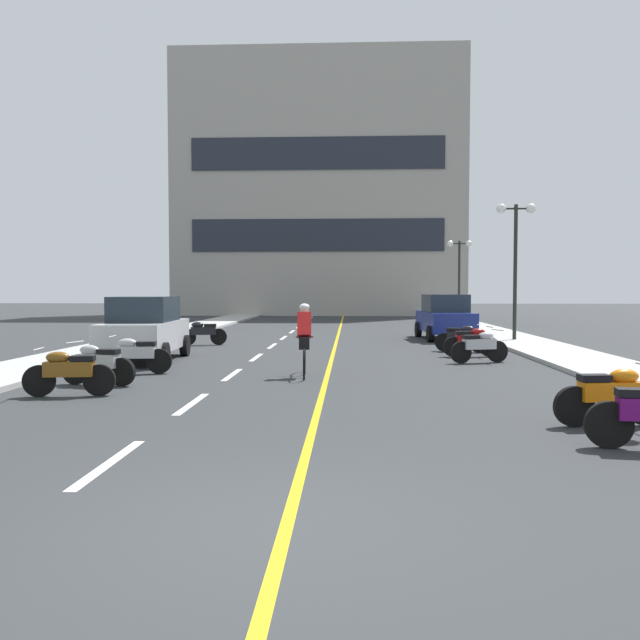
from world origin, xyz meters
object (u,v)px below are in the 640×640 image
at_px(motorcycle_5, 480,346).
at_px(cyclist_rider, 304,338).
at_px(street_lamp_mid, 516,240).
at_px(motorcycle_3, 97,363).
at_px(motorcycle_4, 135,354).
at_px(motorcycle_8, 203,332).
at_px(street_lamp_far, 459,262).
at_px(motorcycle_1, 611,394).
at_px(parked_car_mid, 445,317).
at_px(motorcycle_7, 462,337).
at_px(motorcycle_6, 472,341).
at_px(motorcycle_2, 68,371).
at_px(parked_car_near, 145,329).

xyz_separation_m(motorcycle_5, cyclist_rider, (-4.61, -3.07, 0.41)).
xyz_separation_m(street_lamp_mid, motorcycle_3, (-11.55, -11.86, -3.40)).
distance_m(street_lamp_mid, motorcycle_4, 15.48).
height_order(motorcycle_5, motorcycle_8, same).
bearing_deg(motorcycle_3, street_lamp_far, 65.81).
bearing_deg(motorcycle_4, motorcycle_1, -32.33).
height_order(motorcycle_3, motorcycle_5, same).
relative_size(street_lamp_mid, street_lamp_far, 1.07).
distance_m(motorcycle_5, cyclist_rider, 5.56).
bearing_deg(street_lamp_far, motorcycle_4, -115.55).
distance_m(parked_car_mid, motorcycle_7, 5.47).
bearing_deg(motorcycle_4, parked_car_mid, 51.85).
xyz_separation_m(motorcycle_4, motorcycle_8, (-0.21, 8.17, 0.00)).
xyz_separation_m(motorcycle_3, motorcycle_4, (0.17, 1.93, 0.00)).
height_order(motorcycle_5, motorcycle_6, same).
bearing_deg(street_lamp_far, motorcycle_1, -95.03).
distance_m(motorcycle_2, motorcycle_4, 3.36).
bearing_deg(motorcycle_8, motorcycle_5, -31.28).
relative_size(motorcycle_5, cyclist_rider, 0.94).
bearing_deg(motorcycle_7, parked_car_near, -161.52).
height_order(motorcycle_6, cyclist_rider, cyclist_rider).
distance_m(street_lamp_far, motorcycle_3, 28.90).
relative_size(street_lamp_mid, motorcycle_1, 3.02).
bearing_deg(motorcycle_7, motorcycle_3, -138.43).
relative_size(street_lamp_mid, parked_car_mid, 1.19).
relative_size(motorcycle_1, motorcycle_4, 1.00).
relative_size(street_lamp_far, motorcycle_4, 2.83).
distance_m(parked_car_mid, motorcycle_4, 14.51).
distance_m(street_lamp_far, motorcycle_5, 21.94).
bearing_deg(motorcycle_8, street_lamp_mid, 8.63).
bearing_deg(motorcycle_4, motorcycle_3, -95.03).
height_order(parked_car_mid, motorcycle_5, parked_car_mid).
bearing_deg(motorcycle_7, motorcycle_4, -145.66).
bearing_deg(cyclist_rider, street_lamp_mid, 54.47).
bearing_deg(street_lamp_far, motorcycle_7, -98.93).
height_order(parked_car_mid, motorcycle_4, parked_car_mid).
relative_size(motorcycle_3, cyclist_rider, 0.95).
distance_m(street_lamp_mid, parked_car_mid, 4.10).
bearing_deg(motorcycle_6, street_lamp_far, 81.86).
relative_size(parked_car_near, cyclist_rider, 2.42).
xyz_separation_m(street_lamp_far, parked_car_mid, (-2.65, -12.87, -2.75)).
height_order(parked_car_mid, motorcycle_3, parked_car_mid).
relative_size(motorcycle_4, motorcycle_5, 1.03).
height_order(parked_car_near, motorcycle_4, parked_car_near).
relative_size(parked_car_near, motorcycle_7, 2.61).
xyz_separation_m(parked_car_mid, motorcycle_8, (-9.17, -3.23, -0.44)).
bearing_deg(motorcycle_3, motorcycle_8, 90.22).
distance_m(parked_car_near, motorcycle_6, 9.57).
height_order(motorcycle_3, motorcycle_8, same).
height_order(motorcycle_4, motorcycle_8, same).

